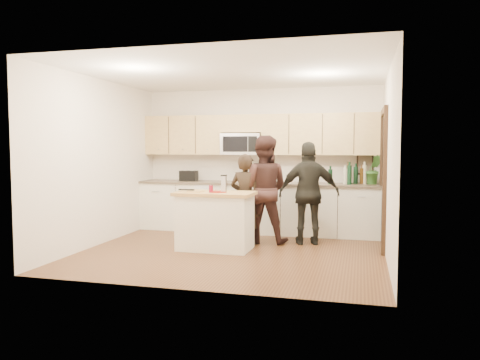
% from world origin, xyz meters
% --- Properties ---
extents(floor, '(4.50, 4.50, 0.00)m').
position_xyz_m(floor, '(0.00, 0.00, 0.00)').
color(floor, brown).
rests_on(floor, ground).
extents(room_shell, '(4.52, 4.02, 2.71)m').
position_xyz_m(room_shell, '(0.00, 0.00, 1.73)').
color(room_shell, beige).
rests_on(room_shell, ground).
extents(back_cabinetry, '(4.50, 0.66, 0.94)m').
position_xyz_m(back_cabinetry, '(0.00, 1.69, 0.47)').
color(back_cabinetry, white).
rests_on(back_cabinetry, ground).
extents(upper_cabinetry, '(4.50, 0.33, 0.75)m').
position_xyz_m(upper_cabinetry, '(0.03, 1.83, 1.84)').
color(upper_cabinetry, '#D7B66E').
rests_on(upper_cabinetry, ground).
extents(microwave, '(0.76, 0.41, 0.40)m').
position_xyz_m(microwave, '(-0.31, 1.80, 1.65)').
color(microwave, silver).
rests_on(microwave, ground).
extents(doorway, '(0.06, 1.25, 2.20)m').
position_xyz_m(doorway, '(2.23, 0.90, 1.16)').
color(doorway, black).
rests_on(doorway, ground).
extents(framed_picture, '(0.30, 0.03, 0.38)m').
position_xyz_m(framed_picture, '(1.95, 1.98, 1.28)').
color(framed_picture, black).
rests_on(framed_picture, ground).
extents(dish_towel, '(0.34, 0.60, 0.48)m').
position_xyz_m(dish_towel, '(-0.95, 1.50, 0.80)').
color(dish_towel, white).
rests_on(dish_towel, ground).
extents(island, '(1.21, 0.71, 0.90)m').
position_xyz_m(island, '(-0.30, 0.07, 0.45)').
color(island, white).
rests_on(island, ground).
extents(red_plate, '(0.26, 0.26, 0.02)m').
position_xyz_m(red_plate, '(-0.24, 0.03, 0.91)').
color(red_plate, maroon).
rests_on(red_plate, island).
extents(box_grater, '(0.09, 0.06, 0.25)m').
position_xyz_m(box_grater, '(-0.14, 0.02, 1.05)').
color(box_grater, silver).
rests_on(box_grater, red_plate).
extents(drink_glass, '(0.06, 0.06, 0.11)m').
position_xyz_m(drink_glass, '(-0.33, -0.05, 0.96)').
color(drink_glass, maroon).
rests_on(drink_glass, island).
extents(cutting_board, '(0.23, 0.20, 0.02)m').
position_xyz_m(cutting_board, '(-0.59, -0.01, 0.91)').
color(cutting_board, tan).
rests_on(cutting_board, island).
extents(tongs, '(0.26, 0.03, 0.02)m').
position_xyz_m(tongs, '(-0.76, 0.04, 0.93)').
color(tongs, black).
rests_on(tongs, cutting_board).
extents(knife, '(0.20, 0.02, 0.01)m').
position_xyz_m(knife, '(-0.66, -0.09, 0.92)').
color(knife, silver).
rests_on(knife, cutting_board).
extents(toaster, '(0.33, 0.20, 0.20)m').
position_xyz_m(toaster, '(-1.34, 1.67, 1.04)').
color(toaster, black).
rests_on(toaster, back_cabinetry).
extents(bottle_cluster, '(0.67, 0.32, 0.40)m').
position_xyz_m(bottle_cluster, '(1.72, 1.69, 1.12)').
color(bottle_cluster, black).
rests_on(bottle_cluster, back_cabinetry).
extents(orchid, '(0.33, 0.29, 0.52)m').
position_xyz_m(orchid, '(2.10, 1.72, 1.20)').
color(orchid, '#366A2A').
rests_on(orchid, back_cabinetry).
extents(woman_left, '(0.60, 0.46, 1.48)m').
position_xyz_m(woman_left, '(0.05, 0.62, 0.74)').
color(woman_left, black).
rests_on(woman_left, ground).
extents(woman_center, '(0.89, 0.71, 1.78)m').
position_xyz_m(woman_center, '(0.31, 0.79, 0.89)').
color(woman_center, black).
rests_on(woman_center, ground).
extents(woman_right, '(1.05, 0.62, 1.68)m').
position_xyz_m(woman_right, '(1.07, 0.83, 0.84)').
color(woman_right, black).
rests_on(woman_right, ground).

